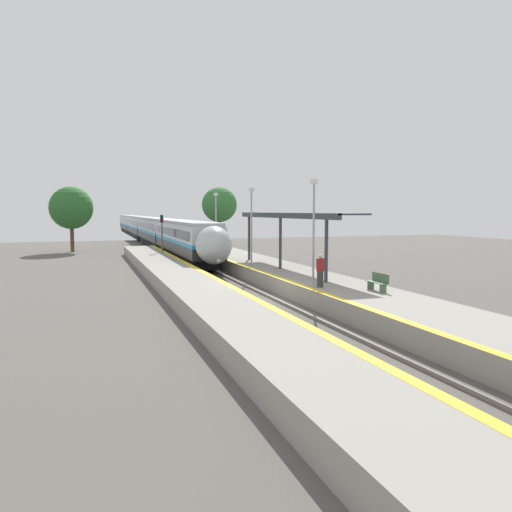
% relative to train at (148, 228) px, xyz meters
% --- Properties ---
extents(ground_plane, '(120.00, 120.00, 0.00)m').
position_rel_train_xyz_m(ground_plane, '(0.00, -52.15, -2.27)').
color(ground_plane, '#56514C').
extents(rail_left, '(0.08, 90.00, 0.15)m').
position_rel_train_xyz_m(rail_left, '(-0.72, -52.15, -2.19)').
color(rail_left, slate).
rests_on(rail_left, ground_plane).
extents(rail_right, '(0.08, 90.00, 0.15)m').
position_rel_train_xyz_m(rail_right, '(0.72, -52.15, -2.19)').
color(rail_right, slate).
rests_on(rail_right, ground_plane).
extents(train, '(2.79, 87.09, 3.96)m').
position_rel_train_xyz_m(train, '(0.00, 0.00, 0.00)').
color(train, black).
rests_on(train, ground_plane).
extents(platform_right, '(4.41, 64.00, 0.96)m').
position_rel_train_xyz_m(platform_right, '(3.83, -52.15, -1.79)').
color(platform_right, gray).
rests_on(platform_right, ground_plane).
extents(platform_left, '(3.37, 64.00, 0.96)m').
position_rel_train_xyz_m(platform_left, '(-3.31, -52.15, -1.79)').
color(platform_left, gray).
rests_on(platform_left, ground_plane).
extents(platform_bench, '(0.44, 1.47, 0.89)m').
position_rel_train_xyz_m(platform_bench, '(4.67, -56.65, -0.85)').
color(platform_bench, '#4C6B4C').
rests_on(platform_bench, platform_right).
extents(person_waiting, '(0.36, 0.23, 1.73)m').
position_rel_train_xyz_m(person_waiting, '(2.46, -54.67, -0.42)').
color(person_waiting, '#333338').
rests_on(person_waiting, platform_right).
extents(railway_signal, '(0.28, 0.28, 4.50)m').
position_rel_train_xyz_m(railway_signal, '(-2.04, -29.43, 0.48)').
color(railway_signal, '#59595E').
rests_on(railway_signal, ground_plane).
extents(lamppost_near, '(0.36, 0.20, 5.61)m').
position_rel_train_xyz_m(lamppost_near, '(2.46, -53.84, 1.88)').
color(lamppost_near, '#9E9EA3').
rests_on(lamppost_near, platform_right).
extents(lamppost_mid, '(0.36, 0.20, 5.61)m').
position_rel_train_xyz_m(lamppost_mid, '(2.46, -43.36, 1.88)').
color(lamppost_mid, '#9E9EA3').
rests_on(lamppost_mid, platform_right).
extents(lamppost_far, '(0.36, 0.20, 5.61)m').
position_rel_train_xyz_m(lamppost_far, '(2.46, -32.87, 1.88)').
color(lamppost_far, '#9E9EA3').
rests_on(lamppost_far, platform_right).
extents(station_canopy, '(2.02, 16.76, 3.83)m').
position_rel_train_xyz_m(station_canopy, '(4.15, -46.26, 2.26)').
color(station_canopy, '#333842').
rests_on(station_canopy, platform_right).
extents(background_tree_left, '(5.06, 5.06, 7.80)m').
position_rel_train_xyz_m(background_tree_left, '(-10.57, -14.40, 2.98)').
color(background_tree_left, brown).
rests_on(background_tree_left, ground_plane).
extents(background_tree_right, '(4.99, 4.99, 8.29)m').
position_rel_train_xyz_m(background_tree_right, '(9.13, -8.60, 3.50)').
color(background_tree_right, brown).
rests_on(background_tree_right, ground_plane).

